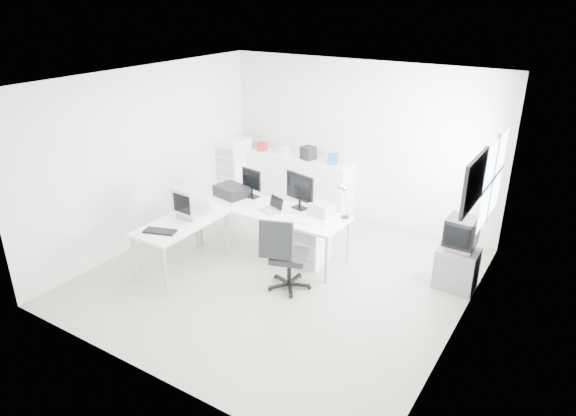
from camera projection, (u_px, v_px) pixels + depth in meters
The scene contains 30 objects.
floor at pixel (281, 276), 7.47m from camera, with size 5.00×5.00×0.01m, color beige.
ceiling at pixel (279, 80), 6.37m from camera, with size 5.00×5.00×0.01m, color white.
back_wall at pixel (359, 143), 8.87m from camera, with size 5.00×0.02×2.80m, color silver.
left_wall at pixel (148, 156), 8.15m from camera, with size 0.02×5.00×2.80m, color silver.
right_wall at pixel (469, 228), 5.70m from camera, with size 0.02×5.00×2.80m, color silver.
window at pixel (493, 179), 6.57m from camera, with size 0.02×1.20×1.10m, color white, non-canonical shape.
wall_picture at pixel (475, 182), 5.60m from camera, with size 0.04×0.90×0.60m, color black, non-canonical shape.
main_desk at pixel (272, 231), 7.99m from camera, with size 2.40×0.80×0.75m, color white, non-canonical shape.
side_desk at pixel (182, 245), 7.54m from camera, with size 0.70×1.40×0.75m, color white, non-canonical shape.
drawer_pedestal at pixel (312, 245), 7.71m from camera, with size 0.40×0.50×0.60m, color white.
inkjet_printer at pixel (231, 191), 8.30m from camera, with size 0.50×0.39×0.18m, color black.
lcd_monitor_small at pixel (252, 183), 8.21m from camera, with size 0.38×0.22×0.48m, color black, non-canonical shape.
lcd_monitor_large at pixel (300, 191), 7.75m from camera, with size 0.55×0.22×0.57m, color black, non-canonical shape.
laptop at pixel (271, 205), 7.69m from camera, with size 0.35×0.36×0.23m, color #B7B7BA, non-canonical shape.
white_keyboard at pixel (303, 221), 7.40m from camera, with size 0.43×0.13×0.02m, color white.
white_mouse at pixel (323, 223), 7.28m from camera, with size 0.06×0.06×0.06m, color white.
laser_printer at pixel (322, 209), 7.61m from camera, with size 0.32×0.27×0.18m, color #ABABAB.
desk_lamp at pixel (346, 202), 7.44m from camera, with size 0.17×0.17×0.50m, color silver, non-canonical shape.
crt_monitor at pixel (191, 203), 7.51m from camera, with size 0.36×0.36×0.42m, color #B7B7BA, non-canonical shape.
black_keyboard at pixel (160, 231), 7.08m from camera, with size 0.45×0.18×0.03m, color black.
office_chair at pixel (289, 253), 6.98m from camera, with size 0.62×0.62×1.07m, color #2A2D30, non-canonical shape.
tv_cabinet at pixel (456, 268), 7.08m from camera, with size 0.54×0.44×0.59m, color slate.
crt_tv at pixel (461, 234), 6.88m from camera, with size 0.50×0.48×0.45m, color black, non-canonical shape.
sideboard at pixel (298, 184), 9.53m from camera, with size 2.06×0.52×1.03m, color white.
clutter_box_a at pixel (262, 147), 9.69m from camera, with size 0.16×0.14×0.16m, color #AE2B18.
clutter_box_b at pixel (285, 151), 9.45m from camera, with size 0.15×0.13×0.15m, color white.
clutter_box_c at pixel (308, 153), 9.19m from camera, with size 0.23×0.21×0.23m, color black.
clutter_box_d at pixel (333, 159), 8.95m from camera, with size 0.18×0.15×0.18m, color blue.
clutter_bottle at pixel (251, 142), 9.85m from camera, with size 0.07×0.07×0.22m, color white.
filing_cabinet at pixel (234, 171), 9.82m from camera, with size 0.45×0.53×1.28m, color white.
Camera 1 is at (3.54, -5.44, 3.83)m, focal length 32.00 mm.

